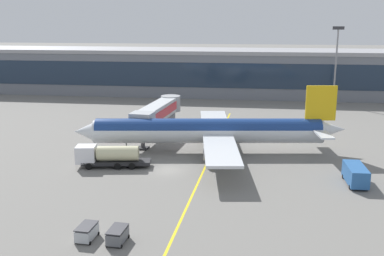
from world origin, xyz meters
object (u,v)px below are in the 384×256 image
lavatory_truck (356,174)px  baggage_cart_0 (87,232)px  main_airliner (210,131)px  fuel_tanker (108,156)px  baggage_cart_1 (118,235)px

lavatory_truck → baggage_cart_0: 35.38m
baggage_cart_0 → main_airliner: bearing=73.9°
fuel_tanker → baggage_cart_0: fuel_tanker is taller
fuel_tanker → baggage_cart_1: (8.13, -22.21, -0.96)m
lavatory_truck → baggage_cart_0: (-29.57, -19.42, -0.64)m
main_airliner → lavatory_truck: bearing=-30.7°
main_airliner → baggage_cart_0: bearing=-106.1°
main_airliner → baggage_cart_0: 32.98m
main_airliner → baggage_cart_1: 32.45m
lavatory_truck → baggage_cart_0: lavatory_truck is taller
main_airliner → lavatory_truck: main_airliner is taller
main_airliner → fuel_tanker: main_airliner is taller
main_airliner → baggage_cart_1: size_ratio=16.07×
baggage_cart_0 → fuel_tanker: bearing=102.6°
baggage_cart_1 → baggage_cart_0: bearing=176.4°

